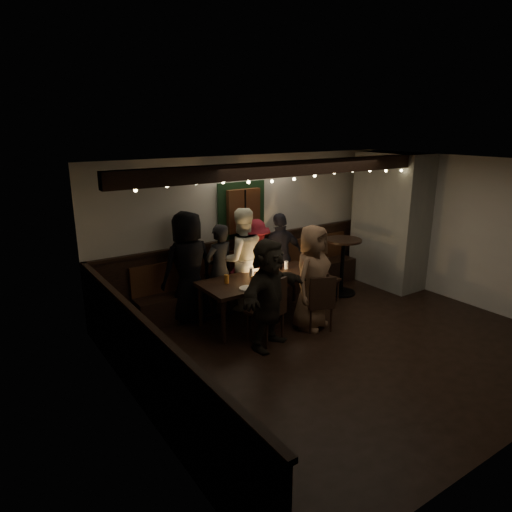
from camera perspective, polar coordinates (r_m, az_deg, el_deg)
room at (r=8.19m, az=9.58°, el=1.54°), size 6.02×5.01×2.62m
dining_table at (r=7.36m, az=0.88°, el=-3.18°), size 2.06×0.88×0.89m
chair_near_left at (r=6.66m, az=1.81°, el=-6.38°), size 0.55×0.55×1.00m
chair_near_right at (r=7.11m, az=8.00°, el=-5.47°), size 0.53×0.53×0.90m
chair_end at (r=8.28m, az=8.35°, el=-2.39°), size 0.44×0.44×0.89m
high_top at (r=8.70m, az=10.78°, el=-0.41°), size 0.67×0.67×1.07m
person_a at (r=7.41m, az=-8.46°, el=-1.34°), size 0.92×0.63×1.81m
person_b at (r=7.62m, az=-4.59°, el=-1.75°), size 0.62×0.46×1.56m
person_c at (r=7.81m, az=-1.85°, el=-0.39°), size 1.00×0.85×1.78m
person_d at (r=8.06m, az=-0.18°, el=-0.76°), size 1.04×0.67×1.53m
person_e at (r=8.33m, az=3.06°, el=-0.01°), size 0.97×0.50×1.59m
person_f at (r=6.46m, az=1.59°, el=-4.76°), size 1.56×1.00×1.61m
person_g at (r=7.11m, az=7.03°, el=-2.68°), size 0.95×0.78×1.66m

